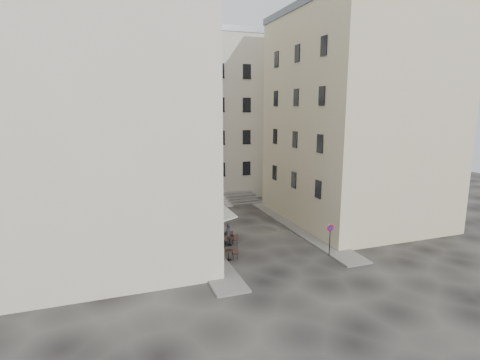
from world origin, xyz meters
name	(u,v)px	position (x,y,z in m)	size (l,w,h in m)	color
ground	(261,243)	(0.00, 0.00, 0.00)	(90.00, 90.00, 0.00)	black
sidewalk_left	(192,233)	(-4.50, 4.00, 0.06)	(2.00, 22.00, 0.12)	slate
sidewalk_right	(296,225)	(4.50, 3.00, 0.06)	(2.00, 18.00, 0.12)	slate
building_left	(106,105)	(-10.50, 3.00, 10.31)	(12.20, 16.20, 20.60)	beige
building_right	(356,117)	(10.50, 3.50, 9.31)	(12.20, 14.20, 18.60)	beige
building_back	(192,115)	(-1.00, 19.00, 9.31)	(18.20, 10.20, 18.60)	beige
cafe_storefront	(202,222)	(-4.32, 1.00, 1.88)	(1.74, 7.30, 3.50)	#470A0B
stone_steps	(216,201)	(0.00, 12.57, 0.40)	(9.00, 3.15, 0.80)	#625F5C
bollard_near	(224,246)	(-3.25, -1.00, 0.53)	(0.12, 0.12, 0.98)	black
bollard_mid	(211,231)	(-3.25, 2.50, 0.53)	(0.12, 0.12, 0.98)	black
bollard_far	(201,219)	(-3.25, 6.00, 0.53)	(0.12, 0.12, 0.98)	black
no_parking_sign	(330,234)	(3.50, -3.85, 1.63)	(0.52, 0.10, 2.30)	black
bistro_table_a	(228,254)	(-3.35, -2.24, 0.46)	(1.27, 0.59, 0.89)	black
bistro_table_b	(230,240)	(-2.43, 0.34, 0.43)	(1.19, 0.56, 0.83)	black
bistro_table_c	(224,237)	(-2.72, 0.91, 0.49)	(1.37, 0.64, 0.96)	black
bistro_table_d	(210,228)	(-3.07, 3.53, 0.47)	(1.31, 0.61, 0.92)	black
bistro_table_e	(205,224)	(-3.17, 4.70, 0.49)	(1.36, 0.64, 0.96)	black
pedestrian	(228,234)	(-2.49, 0.54, 0.84)	(0.61, 0.40, 1.68)	#222227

